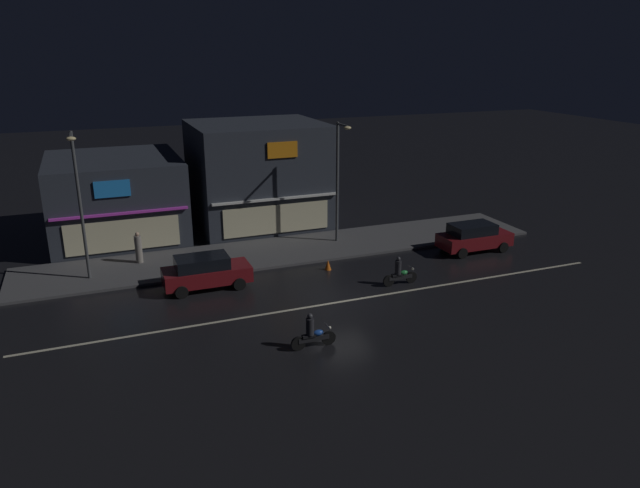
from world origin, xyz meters
name	(u,v)px	position (x,y,z in m)	size (l,w,h in m)	color
ground_plane	(344,301)	(0.00, 0.00, 0.00)	(140.00, 140.00, 0.00)	black
lane_divider_stripe	(344,301)	(0.00, 0.00, 0.01)	(28.95, 0.16, 0.01)	beige
sidewalk_far	(290,250)	(0.00, 7.87, 0.07)	(30.47, 4.98, 0.14)	#4C4C4F
storefront_left_block	(116,197)	(-9.14, 14.68, 2.52)	(7.84, 8.81, 5.04)	#2D333D
storefront_center_block	(258,174)	(0.00, 14.26, 3.39)	(8.45, 7.96, 6.78)	#2D333D
streetlamp_west	(79,196)	(-11.12, 7.06, 4.55)	(0.44, 1.64, 7.53)	#47494C
streetlamp_mid	(339,173)	(3.18, 8.10, 4.39)	(0.44, 1.64, 7.21)	#47494C
pedestrian_on_sidewalk	(139,249)	(-8.48, 8.72, 0.94)	(0.38, 0.38, 1.75)	gray
parked_car_near_kerb	(206,271)	(-5.71, 4.09, 0.87)	(4.30, 1.98, 1.67)	maroon
parked_car_trailing	(474,237)	(10.08, 3.94, 0.87)	(4.30, 1.98, 1.67)	maroon
motorcycle_lead	(312,333)	(-3.00, -3.71, 0.63)	(1.90, 0.60, 1.52)	black
motorcycle_following	(400,273)	(3.46, 0.88, 0.63)	(1.90, 0.60, 1.52)	black
traffic_cone	(328,265)	(0.91, 4.18, 0.28)	(0.36, 0.36, 0.55)	orange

